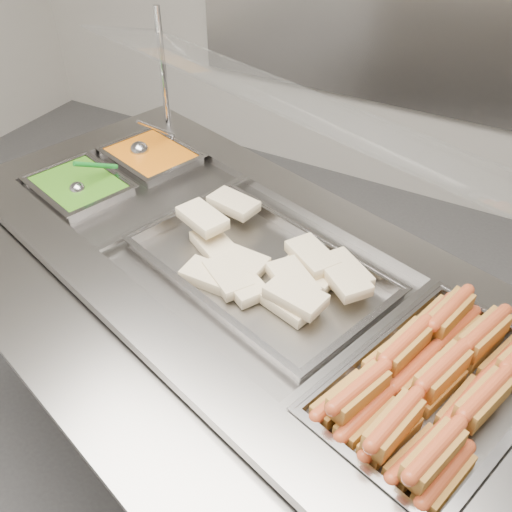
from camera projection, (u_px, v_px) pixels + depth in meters
The scene contains 13 objects.
ground at pixel (203, 506), 2.14m from camera, with size 6.00×6.00×0.00m, color #4C4C4E.
back_panel at pixel (442, 5), 3.04m from camera, with size 3.00×0.04×1.20m, color #A5A09A.
steam_counter at pixel (246, 361), 2.05m from camera, with size 2.24×1.48×0.99m.
tray_rail at pixel (85, 364), 1.47m from camera, with size 1.97×0.95×0.06m.
sneeze_guard at pixel (304, 108), 1.62m from camera, with size 1.82×0.84×0.48m.
pan_hotdogs at pixel (435, 397), 1.38m from camera, with size 0.54×0.69×0.11m.
pan_wraps at pixel (259, 271), 1.72m from camera, with size 0.84×0.64×0.08m.
pan_beans at pixel (152, 164), 2.25m from camera, with size 0.39×0.35×0.11m.
pan_peas at pixel (81, 194), 2.08m from camera, with size 0.39×0.35×0.11m.
hotdogs_in_buns at pixel (433, 381), 1.35m from camera, with size 0.45×0.63×0.13m.
tortilla_wraps at pixel (272, 265), 1.68m from camera, with size 0.67×0.45×0.11m.
ladle at pixel (141, 149), 2.23m from camera, with size 0.10×0.20×0.17m.
serving_spoon at pixel (81, 185), 2.02m from camera, with size 0.09×0.20×0.14m.
Camera 1 is at (0.69, -0.83, 2.08)m, focal length 40.00 mm.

